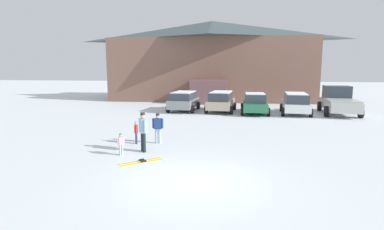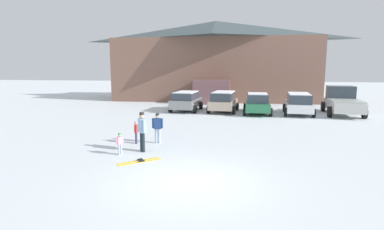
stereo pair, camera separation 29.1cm
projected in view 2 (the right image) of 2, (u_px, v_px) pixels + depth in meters
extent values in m
plane|color=silver|center=(189.00, 182.00, 9.24)|extent=(160.00, 160.00, 0.00)
cube|color=brown|center=(216.00, 70.00, 35.05)|extent=(22.14, 9.88, 6.76)
pyramid|color=#3A484B|center=(216.00, 31.00, 34.38)|extent=(22.76, 10.49, 2.18)
cube|color=#744F53|center=(212.00, 92.00, 29.95)|extent=(3.65, 1.89, 2.40)
cube|color=gray|center=(186.00, 103.00, 25.04)|extent=(2.10, 4.15, 0.68)
cube|color=#2D3842|center=(186.00, 96.00, 24.87)|extent=(1.82, 3.17, 0.56)
cube|color=white|center=(186.00, 92.00, 24.82)|extent=(1.70, 3.01, 0.06)
cylinder|color=black|center=(179.00, 105.00, 26.52)|extent=(0.26, 0.65, 0.64)
cylinder|color=black|center=(201.00, 106.00, 26.07)|extent=(0.26, 0.65, 0.64)
cylinder|color=black|center=(170.00, 109.00, 24.10)|extent=(0.26, 0.65, 0.64)
cylinder|color=black|center=(195.00, 109.00, 23.65)|extent=(0.26, 0.65, 0.64)
cube|color=tan|center=(224.00, 104.00, 24.51)|extent=(2.19, 4.32, 0.65)
cube|color=#2D3842|center=(223.00, 96.00, 24.34)|extent=(1.88, 3.30, 0.63)
cube|color=white|center=(224.00, 92.00, 24.29)|extent=(1.76, 3.13, 0.06)
cylinder|color=black|center=(215.00, 106.00, 26.05)|extent=(0.27, 0.66, 0.64)
cylinder|color=black|center=(237.00, 106.00, 25.55)|extent=(0.27, 0.66, 0.64)
cylinder|color=black|center=(209.00, 109.00, 23.57)|extent=(0.27, 0.66, 0.64)
cylinder|color=black|center=(234.00, 110.00, 23.08)|extent=(0.27, 0.66, 0.64)
cube|color=#276D47|center=(257.00, 106.00, 23.51)|extent=(1.82, 4.37, 0.60)
cube|color=#2D3842|center=(257.00, 98.00, 23.21)|extent=(1.59, 2.28, 0.64)
cube|color=white|center=(258.00, 94.00, 23.15)|extent=(1.48, 2.17, 0.06)
cylinder|color=black|center=(245.00, 107.00, 25.04)|extent=(0.23, 0.64, 0.64)
cylinder|color=black|center=(268.00, 108.00, 24.70)|extent=(0.23, 0.64, 0.64)
cylinder|color=black|center=(245.00, 111.00, 22.41)|extent=(0.23, 0.64, 0.64)
cylinder|color=black|center=(271.00, 112.00, 22.07)|extent=(0.23, 0.64, 0.64)
cube|color=white|center=(298.00, 106.00, 23.04)|extent=(2.19, 4.44, 0.61)
cube|color=#2D3842|center=(299.00, 98.00, 22.86)|extent=(1.88, 3.40, 0.65)
cube|color=white|center=(299.00, 94.00, 22.81)|extent=(1.76, 3.22, 0.06)
cylinder|color=black|center=(284.00, 108.00, 24.60)|extent=(0.28, 0.66, 0.64)
cylinder|color=black|center=(310.00, 109.00, 24.11)|extent=(0.28, 0.66, 0.64)
cylinder|color=black|center=(286.00, 112.00, 22.06)|extent=(0.28, 0.66, 0.64)
cylinder|color=black|center=(314.00, 113.00, 21.56)|extent=(0.28, 0.66, 0.64)
cube|color=#BABCB4|center=(342.00, 105.00, 22.84)|extent=(2.61, 5.55, 0.70)
cube|color=#2D3842|center=(340.00, 93.00, 23.73)|extent=(2.08, 1.90, 1.05)
cube|color=#B4BBB1|center=(346.00, 101.00, 21.89)|extent=(2.37, 3.15, 0.12)
cylinder|color=black|center=(323.00, 107.00, 24.73)|extent=(0.34, 0.82, 0.80)
cylinder|color=black|center=(353.00, 107.00, 24.13)|extent=(0.34, 0.82, 0.80)
cylinder|color=black|center=(330.00, 112.00, 21.66)|extent=(0.34, 0.82, 0.80)
cylinder|color=black|center=(365.00, 113.00, 21.06)|extent=(0.34, 0.82, 0.80)
cylinder|color=#A0B1C7|center=(121.00, 149.00, 12.15)|extent=(0.08, 0.08, 0.44)
cylinder|color=#A0B1C7|center=(119.00, 150.00, 12.08)|extent=(0.08, 0.08, 0.44)
cube|color=pink|center=(120.00, 140.00, 12.06)|extent=(0.23, 0.25, 0.31)
cylinder|color=pink|center=(123.00, 140.00, 12.15)|extent=(0.06, 0.06, 0.29)
cylinder|color=pink|center=(117.00, 141.00, 11.97)|extent=(0.06, 0.06, 0.29)
sphere|color=tan|center=(120.00, 135.00, 12.03)|extent=(0.11, 0.11, 0.11)
cylinder|color=green|center=(119.00, 134.00, 12.02)|extent=(0.11, 0.11, 0.05)
cylinder|color=#393355|center=(136.00, 138.00, 14.05)|extent=(0.09, 0.09, 0.51)
cylinder|color=#393355|center=(136.00, 138.00, 13.94)|extent=(0.09, 0.09, 0.51)
cube|color=red|center=(136.00, 129.00, 13.93)|extent=(0.24, 0.29, 0.36)
cylinder|color=red|center=(136.00, 128.00, 14.08)|extent=(0.07, 0.07, 0.35)
cylinder|color=red|center=(136.00, 129.00, 13.77)|extent=(0.07, 0.07, 0.35)
sphere|color=tan|center=(136.00, 124.00, 13.89)|extent=(0.13, 0.13, 0.13)
cylinder|color=pink|center=(136.00, 122.00, 13.88)|extent=(0.13, 0.13, 0.06)
cylinder|color=black|center=(143.00, 142.00, 12.52)|extent=(0.15, 0.15, 0.82)
cylinder|color=black|center=(142.00, 141.00, 12.68)|extent=(0.15, 0.15, 0.82)
cube|color=#95BCE0|center=(142.00, 126.00, 12.49)|extent=(0.43, 0.46, 0.58)
cylinder|color=#95BCE0|center=(144.00, 126.00, 12.26)|extent=(0.11, 0.11, 0.55)
cylinder|color=#95BCE0|center=(140.00, 124.00, 12.72)|extent=(0.11, 0.11, 0.55)
sphere|color=tan|center=(142.00, 116.00, 12.43)|extent=(0.21, 0.21, 0.21)
cylinder|color=#2B2728|center=(142.00, 114.00, 12.42)|extent=(0.20, 0.20, 0.10)
cylinder|color=#9FB7C5|center=(159.00, 136.00, 14.02)|extent=(0.13, 0.13, 0.69)
cylinder|color=#9FB7C5|center=(156.00, 136.00, 14.04)|extent=(0.13, 0.13, 0.69)
cube|color=navy|center=(158.00, 124.00, 13.94)|extent=(0.35, 0.22, 0.49)
cylinder|color=navy|center=(162.00, 123.00, 13.92)|extent=(0.09, 0.09, 0.46)
cylinder|color=navy|center=(153.00, 123.00, 13.96)|extent=(0.09, 0.09, 0.46)
sphere|color=tan|center=(157.00, 116.00, 13.89)|extent=(0.18, 0.18, 0.18)
cylinder|color=#19262F|center=(157.00, 114.00, 13.88)|extent=(0.17, 0.17, 0.08)
cube|color=gold|center=(140.00, 162.00, 11.15)|extent=(1.34, 1.16, 0.02)
cube|color=black|center=(142.00, 161.00, 11.16)|extent=(0.20, 0.19, 0.06)
cube|color=gold|center=(139.00, 161.00, 11.32)|extent=(1.34, 1.16, 0.02)
cube|color=black|center=(140.00, 160.00, 11.34)|extent=(0.20, 0.19, 0.06)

